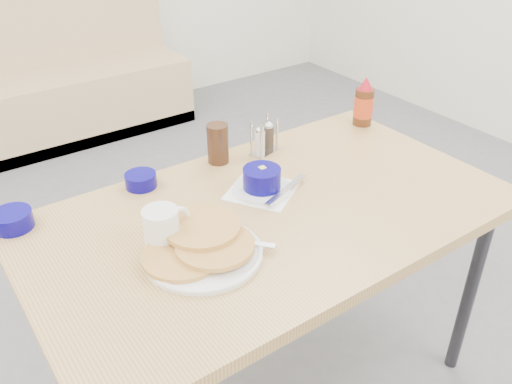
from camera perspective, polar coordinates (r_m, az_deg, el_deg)
booth_bench at (r=3.88m, az=-21.80°, el=10.13°), size 1.90×0.56×1.22m
dining_table at (r=1.60m, az=1.61°, el=-3.74°), size 1.40×0.80×0.76m
pancake_plate at (r=1.39m, az=-5.76°, el=-5.84°), size 0.32×0.31×0.05m
coffee_mug at (r=1.42m, az=-9.76°, el=-3.61°), size 0.14×0.09×0.11m
grits_setting at (r=1.64m, az=0.66°, el=1.09°), size 0.28×0.26×0.08m
creamer_bowl at (r=1.63m, az=-24.25°, el=-2.71°), size 0.11×0.11×0.05m
butter_bowl at (r=1.71m, az=-12.02°, el=1.22°), size 0.10×0.10×0.04m
amber_tumbler at (r=1.80m, az=-4.03°, el=5.11°), size 0.08×0.08×0.13m
condiment_caddy at (r=1.86m, az=0.88°, el=5.41°), size 0.12×0.09×0.12m
syrup_bottle at (r=2.10m, az=11.27°, el=9.06°), size 0.07×0.07×0.19m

